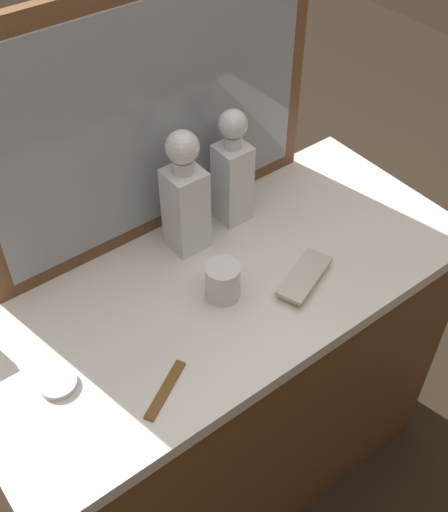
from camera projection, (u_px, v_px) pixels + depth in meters
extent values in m
plane|color=#2D2319|center=(224.00, 465.00, 2.01)|extent=(6.00, 6.00, 0.00)
cube|color=brown|center=(224.00, 393.00, 1.73)|extent=(1.15, 0.52, 0.81)
cube|color=silver|center=(224.00, 287.00, 1.43)|extent=(1.18, 0.54, 0.04)
cube|color=brown|center=(152.00, 117.00, 1.35)|extent=(0.85, 0.03, 0.60)
cube|color=gray|center=(156.00, 120.00, 1.34)|extent=(0.77, 0.01, 0.52)
cube|color=white|center=(232.00, 183.00, 1.50)|extent=(0.07, 0.07, 0.21)
cube|color=brown|center=(232.00, 197.00, 1.53)|extent=(0.06, 0.06, 0.12)
cylinder|color=white|center=(233.00, 141.00, 1.42)|extent=(0.04, 0.04, 0.03)
sphere|color=white|center=(233.00, 124.00, 1.39)|extent=(0.07, 0.07, 0.07)
cube|color=white|center=(186.00, 210.00, 1.43)|extent=(0.08, 0.08, 0.21)
cube|color=brown|center=(186.00, 220.00, 1.45)|extent=(0.07, 0.07, 0.15)
cylinder|color=white|center=(183.00, 166.00, 1.35)|extent=(0.05, 0.05, 0.03)
sphere|color=white|center=(182.00, 147.00, 1.31)|extent=(0.07, 0.07, 0.07)
cylinder|color=white|center=(223.00, 281.00, 1.36)|extent=(0.08, 0.08, 0.09)
cylinder|color=silver|center=(223.00, 293.00, 1.38)|extent=(0.07, 0.07, 0.01)
cube|color=#B7A88C|center=(304.00, 280.00, 1.41)|extent=(0.16, 0.10, 0.01)
cube|color=beige|center=(304.00, 276.00, 1.40)|extent=(0.17, 0.12, 0.01)
cylinder|color=silver|center=(58.00, 383.00, 1.22)|extent=(0.07, 0.07, 0.01)
cube|color=brown|center=(165.00, 390.00, 1.21)|extent=(0.13, 0.09, 0.01)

